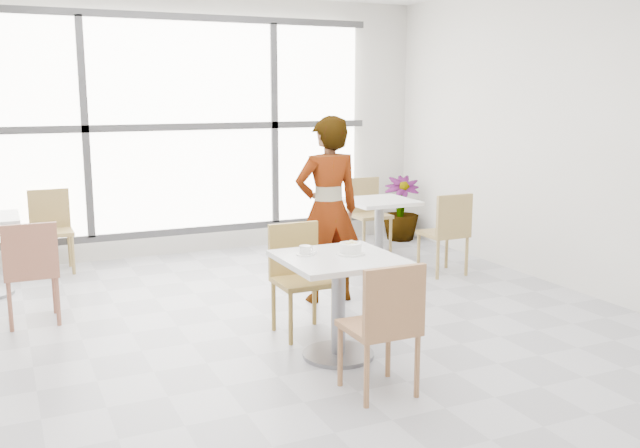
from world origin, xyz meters
name	(u,v)px	position (x,y,z in m)	size (l,w,h in m)	color
floor	(303,347)	(0.00, 0.00, 0.00)	(7.00, 7.00, 0.00)	#9E9EA5
wall_back	(183,126)	(0.00, 3.50, 1.50)	(6.00, 6.00, 0.00)	silver
wall_right	(611,137)	(3.00, 0.00, 1.50)	(7.00, 7.00, 0.00)	silver
window	(184,127)	(0.00, 3.44, 1.50)	(4.60, 0.07, 2.52)	white
main_table	(339,287)	(0.16, -0.27, 0.52)	(0.80, 0.80, 0.75)	silver
chair_near	(385,321)	(0.12, -1.00, 0.50)	(0.42, 0.42, 0.87)	#9F6D46
chair_far	(299,271)	(0.12, 0.36, 0.50)	(0.42, 0.42, 0.87)	olive
oatmeal_bowl	(350,248)	(0.26, -0.25, 0.79)	(0.21, 0.21, 0.09)	white
coffee_cup	(305,251)	(-0.04, -0.14, 0.78)	(0.16, 0.13, 0.07)	white
person	(328,210)	(0.69, 1.02, 0.85)	(0.62, 0.41, 1.69)	black
bg_table_right	(379,224)	(1.73, 1.91, 0.49)	(0.70, 0.70, 0.75)	silver
bg_chair_left_near	(31,266)	(-1.81, 1.41, 0.50)	(0.42, 0.42, 0.87)	#985D46
bg_chair_left_far	(51,225)	(-1.53, 3.26, 0.50)	(0.42, 0.42, 0.87)	#9E8148
bg_chair_right_near	(448,228)	(2.20, 1.31, 0.50)	(0.42, 0.42, 0.87)	#9E8148
bg_chair_right_far	(367,209)	(2.03, 2.75, 0.50)	(0.42, 0.42, 0.87)	olive
plant_right	(401,208)	(2.70, 3.06, 0.41)	(0.46, 0.46, 0.83)	#49843E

